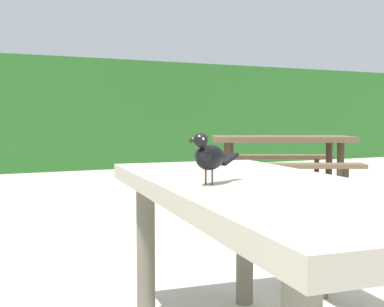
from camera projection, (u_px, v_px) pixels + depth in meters
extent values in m
cube|color=#2D6B28|center=(14.00, 114.00, 9.49)|extent=(28.00, 1.80, 2.10)
cube|color=#B2A893|center=(262.00, 192.00, 1.81)|extent=(0.95, 1.87, 0.07)
cylinder|color=slate|center=(146.00, 249.00, 2.41)|extent=(0.09, 0.09, 0.67)
cylinder|color=slate|center=(245.00, 241.00, 2.59)|extent=(0.09, 0.09, 0.67)
cube|color=#B2A893|center=(68.00, 291.00, 1.60)|extent=(0.46, 1.73, 0.05)
cylinder|color=slate|center=(55.00, 292.00, 2.22)|extent=(0.07, 0.07, 0.39)
cylinder|color=slate|center=(322.00, 262.00, 2.68)|extent=(0.07, 0.07, 0.39)
ellipsoid|color=black|center=(210.00, 158.00, 1.74)|extent=(0.17, 0.13, 0.09)
ellipsoid|color=black|center=(204.00, 156.00, 1.71)|extent=(0.09, 0.08, 0.06)
sphere|color=black|center=(200.00, 140.00, 1.69)|extent=(0.05, 0.05, 0.05)
sphere|color=#EAE08C|center=(203.00, 139.00, 1.67)|extent=(0.01, 0.01, 0.01)
sphere|color=#EAE08C|center=(194.00, 139.00, 1.69)|extent=(0.01, 0.01, 0.01)
cone|color=black|center=(193.00, 141.00, 1.65)|extent=(0.03, 0.03, 0.02)
cube|color=black|center=(228.00, 159.00, 1.84)|extent=(0.10, 0.08, 0.04)
cylinder|color=#47423D|center=(212.00, 177.00, 1.73)|extent=(0.01, 0.01, 0.05)
cylinder|color=#47423D|center=(206.00, 177.00, 1.75)|extent=(0.01, 0.01, 0.05)
cube|color=brown|center=(282.00, 139.00, 6.52)|extent=(1.95, 1.46, 0.07)
cylinder|color=#423324|center=(340.00, 169.00, 6.27)|extent=(0.09, 0.09, 0.67)
cylinder|color=#423324|center=(329.00, 165.00, 6.80)|extent=(0.09, 0.09, 0.67)
cylinder|color=#423324|center=(230.00, 169.00, 6.28)|extent=(0.09, 0.09, 0.67)
cylinder|color=#423324|center=(227.00, 165.00, 6.81)|extent=(0.09, 0.09, 0.67)
cube|color=brown|center=(292.00, 166.00, 5.84)|extent=(1.66, 0.99, 0.05)
cylinder|color=#423324|center=(346.00, 184.00, 5.85)|extent=(0.07, 0.07, 0.39)
cylinder|color=#423324|center=(237.00, 184.00, 5.86)|extent=(0.07, 0.07, 0.39)
cube|color=brown|center=(273.00, 157.00, 7.23)|extent=(1.66, 0.99, 0.05)
cylinder|color=#423324|center=(317.00, 172.00, 7.25)|extent=(0.07, 0.07, 0.39)
cylinder|color=#423324|center=(229.00, 171.00, 7.25)|extent=(0.07, 0.07, 0.39)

